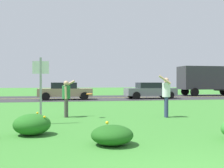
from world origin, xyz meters
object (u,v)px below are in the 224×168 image
Objects in this scene: sign_post_near_path at (41,84)px; person_thrower_green_shirt at (66,95)px; frisbee_orange at (89,94)px; car_gray_center_right at (150,90)px; car_tan_center_left at (65,91)px; box_truck_black at (208,79)px; person_catcher_white_shirt at (166,93)px.

person_thrower_green_shirt is at bearing 61.91° from sign_post_near_path.
car_gray_center_right is at bearing 60.53° from frisbee_orange.
box_truck_black is (15.73, 4.06, 1.06)m from car_tan_center_left.
sign_post_near_path reaches higher than car_gray_center_right.
box_truck_black reaches higher than person_thrower_green_shirt.
person_thrower_green_shirt is (0.95, 1.78, -0.51)m from sign_post_near_path.
car_tan_center_left and car_gray_center_right have the same top height.
sign_post_near_path is at bearing -169.80° from person_catcher_white_shirt.
car_tan_center_left is (-0.67, 12.21, -0.26)m from frisbee_orange.
car_tan_center_left is at bearing 88.76° from person_thrower_green_shirt.
sign_post_near_path reaches higher than car_tan_center_left.
car_tan_center_left is 0.67× the size of box_truck_black.
box_truck_black reaches higher than frisbee_orange.
person_catcher_white_shirt is 0.40× the size of car_tan_center_left.
sign_post_near_path is at bearing -118.09° from person_thrower_green_shirt.
sign_post_near_path is 2.08m from person_thrower_green_shirt.
car_gray_center_right is (7.57, 0.00, 0.00)m from car_tan_center_left.
sign_post_near_path is 2.31m from frisbee_orange.
car_gray_center_right is 9.17m from box_truck_black.
car_gray_center_right is (8.77, 13.50, -0.69)m from sign_post_near_path.
box_truck_black is (15.98, 15.78, 0.88)m from person_thrower_green_shirt.
person_thrower_green_shirt is 0.88× the size of person_catcher_white_shirt.
person_catcher_white_shirt is at bearing 10.20° from sign_post_near_path.
sign_post_near_path is 0.35× the size of box_truck_black.
frisbee_orange is at bearing 173.33° from person_catcher_white_shirt.
frisbee_orange is 22.19m from box_truck_black.
frisbee_orange is 14.03m from car_gray_center_right.
car_tan_center_left is 1.00× the size of car_gray_center_right.
car_tan_center_left is at bearing 107.14° from person_catcher_white_shirt.
sign_post_near_path is 1.32× the size of person_catcher_white_shirt.
person_catcher_white_shirt is 0.27× the size of box_truck_black.
sign_post_near_path is 0.52× the size of car_tan_center_left.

